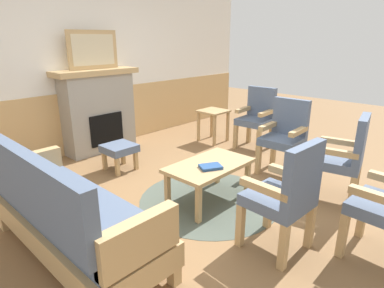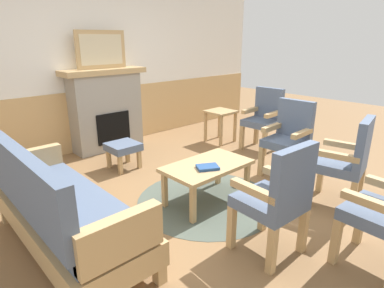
{
  "view_description": "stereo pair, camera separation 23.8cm",
  "coord_description": "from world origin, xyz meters",
  "px_view_note": "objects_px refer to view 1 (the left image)",
  "views": [
    {
      "loc": [
        -2.6,
        -2.08,
        1.73
      ],
      "look_at": [
        0.0,
        0.35,
        0.55
      ],
      "focal_mm": 30.05,
      "sensor_mm": 36.0,
      "label": 1
    },
    {
      "loc": [
        -2.43,
        -2.25,
        1.73
      ],
      "look_at": [
        0.0,
        0.35,
        0.55
      ],
      "focal_mm": 30.05,
      "sensor_mm": 36.0,
      "label": 2
    }
  ],
  "objects_px": {
    "couch": "(69,214)",
    "footstool": "(119,150)",
    "armchair_by_window_left": "(257,115)",
    "armchair_front_left": "(286,193)",
    "fireplace": "(99,110)",
    "side_table": "(213,117)",
    "armchair_near_fireplace": "(285,133)",
    "book_on_table": "(211,167)",
    "framed_picture": "(93,50)",
    "armchair_front_center": "(345,155)",
    "coffee_table": "(209,168)"
  },
  "relations": [
    {
      "from": "armchair_front_left",
      "to": "book_on_table",
      "type": "bearing_deg",
      "value": 80.06
    },
    {
      "from": "armchair_front_left",
      "to": "side_table",
      "type": "xyz_separation_m",
      "value": [
        1.96,
        2.38,
        -0.1
      ]
    },
    {
      "from": "armchair_front_left",
      "to": "footstool",
      "type": "bearing_deg",
      "value": 87.88
    },
    {
      "from": "armchair_near_fireplace",
      "to": "armchair_front_center",
      "type": "bearing_deg",
      "value": -110.18
    },
    {
      "from": "armchair_by_window_left",
      "to": "side_table",
      "type": "xyz_separation_m",
      "value": [
        -0.23,
        0.72,
        -0.1
      ]
    },
    {
      "from": "framed_picture",
      "to": "book_on_table",
      "type": "xyz_separation_m",
      "value": [
        -0.21,
        -2.46,
        -1.1
      ]
    },
    {
      "from": "couch",
      "to": "footstool",
      "type": "bearing_deg",
      "value": 43.08
    },
    {
      "from": "fireplace",
      "to": "armchair_front_center",
      "type": "relative_size",
      "value": 1.33
    },
    {
      "from": "fireplace",
      "to": "coffee_table",
      "type": "height_order",
      "value": "fireplace"
    },
    {
      "from": "armchair_front_center",
      "to": "side_table",
      "type": "relative_size",
      "value": 1.78
    },
    {
      "from": "armchair_front_left",
      "to": "side_table",
      "type": "distance_m",
      "value": 3.08
    },
    {
      "from": "armchair_near_fireplace",
      "to": "framed_picture",
      "type": "bearing_deg",
      "value": 114.73
    },
    {
      "from": "framed_picture",
      "to": "armchair_front_center",
      "type": "xyz_separation_m",
      "value": [
        0.86,
        -3.43,
        -1.02
      ]
    },
    {
      "from": "armchair_front_center",
      "to": "framed_picture",
      "type": "bearing_deg",
      "value": 104.15
    },
    {
      "from": "coffee_table",
      "to": "armchair_near_fireplace",
      "type": "xyz_separation_m",
      "value": [
        1.3,
        -0.2,
        0.15
      ]
    },
    {
      "from": "armchair_front_left",
      "to": "armchair_near_fireplace",
      "type": "bearing_deg",
      "value": 27.98
    },
    {
      "from": "fireplace",
      "to": "book_on_table",
      "type": "bearing_deg",
      "value": -94.82
    },
    {
      "from": "fireplace",
      "to": "armchair_near_fireplace",
      "type": "xyz_separation_m",
      "value": [
        1.18,
        -2.56,
        -0.11
      ]
    },
    {
      "from": "side_table",
      "to": "armchair_front_left",
      "type": "bearing_deg",
      "value": -129.52
    },
    {
      "from": "coffee_table",
      "to": "book_on_table",
      "type": "distance_m",
      "value": 0.14
    },
    {
      "from": "footstool",
      "to": "fireplace",
      "type": "bearing_deg",
      "value": 73.0
    },
    {
      "from": "coffee_table",
      "to": "side_table",
      "type": "xyz_separation_m",
      "value": [
        1.71,
        1.36,
        0.05
      ]
    },
    {
      "from": "couch",
      "to": "footstool",
      "type": "height_order",
      "value": "couch"
    },
    {
      "from": "coffee_table",
      "to": "side_table",
      "type": "relative_size",
      "value": 1.75
    },
    {
      "from": "framed_picture",
      "to": "side_table",
      "type": "distance_m",
      "value": 2.2
    },
    {
      "from": "armchair_by_window_left",
      "to": "armchair_front_left",
      "type": "distance_m",
      "value": 2.75
    },
    {
      "from": "couch",
      "to": "armchair_by_window_left",
      "type": "bearing_deg",
      "value": 7.21
    },
    {
      "from": "book_on_table",
      "to": "armchair_by_window_left",
      "type": "xyz_separation_m",
      "value": [
        2.03,
        0.72,
        0.08
      ]
    },
    {
      "from": "armchair_near_fireplace",
      "to": "armchair_by_window_left",
      "type": "xyz_separation_m",
      "value": [
        0.64,
        0.83,
        0.0
      ]
    },
    {
      "from": "framed_picture",
      "to": "armchair_front_left",
      "type": "height_order",
      "value": "framed_picture"
    },
    {
      "from": "armchair_by_window_left",
      "to": "armchair_near_fireplace",
      "type": "bearing_deg",
      "value": -127.53
    },
    {
      "from": "book_on_table",
      "to": "armchair_front_center",
      "type": "height_order",
      "value": "armchair_front_center"
    },
    {
      "from": "book_on_table",
      "to": "armchair_by_window_left",
      "type": "bearing_deg",
      "value": 19.66
    },
    {
      "from": "footstool",
      "to": "armchair_front_left",
      "type": "relative_size",
      "value": 0.41
    },
    {
      "from": "side_table",
      "to": "book_on_table",
      "type": "bearing_deg",
      "value": -141.18
    },
    {
      "from": "armchair_front_center",
      "to": "armchair_by_window_left",
      "type": "bearing_deg",
      "value": 60.58
    },
    {
      "from": "framed_picture",
      "to": "armchair_near_fireplace",
      "type": "distance_m",
      "value": 3.0
    },
    {
      "from": "fireplace",
      "to": "coffee_table",
      "type": "xyz_separation_m",
      "value": [
        -0.12,
        -2.37,
        -0.27
      ]
    },
    {
      "from": "fireplace",
      "to": "armchair_by_window_left",
      "type": "bearing_deg",
      "value": -43.62
    },
    {
      "from": "armchair_front_center",
      "to": "armchair_near_fireplace",
      "type": "bearing_deg",
      "value": 69.82
    },
    {
      "from": "fireplace",
      "to": "footstool",
      "type": "height_order",
      "value": "fireplace"
    },
    {
      "from": "book_on_table",
      "to": "footstool",
      "type": "bearing_deg",
      "value": 92.64
    },
    {
      "from": "couch",
      "to": "armchair_front_left",
      "type": "bearing_deg",
      "value": -44.21
    },
    {
      "from": "footstool",
      "to": "armchair_by_window_left",
      "type": "distance_m",
      "value": 2.27
    },
    {
      "from": "side_table",
      "to": "footstool",
      "type": "bearing_deg",
      "value": 176.96
    },
    {
      "from": "fireplace",
      "to": "book_on_table",
      "type": "height_order",
      "value": "fireplace"
    },
    {
      "from": "armchair_near_fireplace",
      "to": "armchair_front_center",
      "type": "distance_m",
      "value": 0.92
    },
    {
      "from": "armchair_front_center",
      "to": "armchair_front_left",
      "type": "bearing_deg",
      "value": 178.23
    },
    {
      "from": "fireplace",
      "to": "framed_picture",
      "type": "relative_size",
      "value": 1.62
    },
    {
      "from": "armchair_near_fireplace",
      "to": "armchair_by_window_left",
      "type": "bearing_deg",
      "value": 52.47
    }
  ]
}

